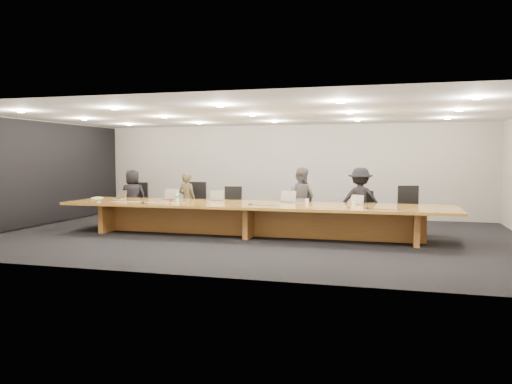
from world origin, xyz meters
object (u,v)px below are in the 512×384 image
at_px(laptop_a, 119,194).
at_px(water_bottle, 177,197).
at_px(chair_far_right, 411,210).
at_px(person_d, 360,200).
at_px(chair_mid_left, 231,207).
at_px(person_b, 187,199).
at_px(person_c, 301,199).
at_px(laptop_e, 356,200).
at_px(mic_center, 250,204).
at_px(conference_table, 253,214).
at_px(chair_left, 193,203).
at_px(amber_mug, 171,200).
at_px(laptop_b, 170,195).
at_px(paper_cup_far, 354,204).
at_px(mic_left, 143,203).
at_px(chair_right, 365,211).
at_px(paper_cup_near, 307,201).
at_px(laptop_d, 286,197).
at_px(mic_right, 367,208).
at_px(chair_far_left, 136,203).
at_px(person_a, 133,197).
at_px(chair_mid_right, 301,209).
at_px(laptop_c, 216,196).

relative_size(laptop_a, water_bottle, 1.25).
distance_m(chair_far_right, person_d, 1.19).
xyz_separation_m(chair_mid_left, chair_far_right, (4.45, 0.02, 0.04)).
distance_m(person_b, person_c, 3.03).
relative_size(laptop_e, mic_center, 2.34).
bearing_deg(conference_table, chair_left, 147.31).
bearing_deg(person_c, amber_mug, 36.12).
relative_size(person_c, person_d, 1.00).
height_order(conference_table, person_c, person_c).
bearing_deg(laptop_a, laptop_b, 10.76).
bearing_deg(laptop_a, conference_table, 9.06).
bearing_deg(paper_cup_far, laptop_e, 83.35).
relative_size(person_c, mic_center, 12.60).
height_order(person_d, mic_left, person_d).
bearing_deg(chair_mid_left, mic_center, -61.40).
bearing_deg(person_d, conference_table, 20.71).
distance_m(water_bottle, mic_left, 0.83).
relative_size(chair_left, person_c, 0.76).
bearing_deg(chair_right, person_c, 174.20).
bearing_deg(laptop_a, chair_left, 42.92).
bearing_deg(water_bottle, paper_cup_near, 7.64).
height_order(chair_right, amber_mug, chair_right).
distance_m(laptop_b, laptop_d, 2.93).
xyz_separation_m(laptop_d, mic_right, (1.89, -0.88, -0.13)).
height_order(person_c, mic_center, person_c).
distance_m(chair_far_left, mic_left, 2.21).
relative_size(person_a, paper_cup_near, 14.42).
bearing_deg(water_bottle, chair_right, 16.57).
xyz_separation_m(chair_far_left, person_d, (6.05, -0.09, 0.21)).
xyz_separation_m(person_a, person_c, (4.66, -0.02, 0.04)).
bearing_deg(person_a, water_bottle, 134.50).
height_order(chair_far_right, mic_center, chair_far_right).
xyz_separation_m(person_d, mic_left, (-4.85, -1.75, -0.02)).
height_order(laptop_a, laptop_e, laptop_e).
distance_m(chair_far_right, laptop_a, 7.28).
relative_size(person_d, laptop_e, 5.40).
xyz_separation_m(person_b, laptop_d, (2.82, -0.72, 0.19)).
height_order(chair_left, person_a, person_a).
xyz_separation_m(chair_far_left, chair_mid_left, (2.78, -0.08, -0.03)).
relative_size(laptop_a, mic_center, 2.32).
xyz_separation_m(conference_table, paper_cup_near, (1.20, 0.41, 0.28)).
relative_size(person_b, person_d, 0.90).
distance_m(chair_mid_right, laptop_d, 0.99).
bearing_deg(conference_table, laptop_d, 30.45).
bearing_deg(laptop_a, chair_far_left, 105.05).
relative_size(laptop_c, mic_left, 2.51).
xyz_separation_m(chair_mid_right, laptop_c, (-1.94, -0.89, 0.37)).
relative_size(laptop_c, mic_center, 2.72).
relative_size(conference_table, paper_cup_far, 96.38).
height_order(water_bottle, mic_center, water_bottle).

